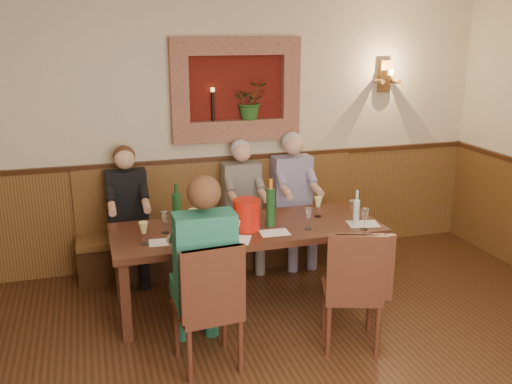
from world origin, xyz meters
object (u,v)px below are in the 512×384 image
Objects in this scene: dining_table at (247,234)px; chair_near_left at (208,330)px; person_bench_right at (294,209)px; water_bottle at (356,212)px; person_chair_front at (204,284)px; person_bench_mid at (243,216)px; wine_bottle_green_b at (177,210)px; spittoon_bucket at (247,215)px; wine_bottle_green_a at (271,207)px; chair_near_right at (350,311)px; bench at (223,235)px; person_bench_left at (129,227)px.

dining_table is 1.13m from chair_near_left.
person_bench_right reaches higher than water_bottle.
water_bottle is (1.51, 0.53, 0.26)m from person_chair_front.
wine_bottle_green_b is at bearing -138.51° from person_bench_mid.
wine_bottle_green_a is at bearing 5.14° from spittoon_bucket.
person_chair_front reaches higher than spittoon_bucket.
person_chair_front is 3.59× the size of wine_bottle_green_b.
chair_near_right is 0.68× the size of person_chair_front.
bench is at bearing 88.80° from spittoon_bucket.
chair_near_left is (-0.56, -1.85, -0.03)m from bench.
water_bottle is (1.56, -0.37, -0.04)m from wine_bottle_green_b.
wine_bottle_green_b is at bearing -126.59° from bench.
person_bench_mid is at bearing -27.52° from bench.
chair_near_left is at bearing -127.18° from person_bench_right.
wine_bottle_green_a is at bearing 43.55° from person_chair_front.
person_bench_mid is at bearing 64.85° from person_chair_front.
bench reaches higher than spittoon_bucket.
spittoon_bucket is 0.23m from wine_bottle_green_a.
bench reaches higher than chair_near_right.
chair_near_right is 0.97m from water_bottle.
person_bench_left is 3.31× the size of wine_bottle_green_b.
person_chair_front is (0.42, -1.62, 0.05)m from person_bench_left.
water_bottle is (1.93, -1.08, 0.32)m from person_bench_left.
bench is 1.83m from person_chair_front.
chair_near_right is 3.68× the size of spittoon_bucket.
person_chair_front reaches higher than dining_table.
chair_near_right is 1.16m from wine_bottle_green_a.
person_bench_right is 1.10m from wine_bottle_green_a.
wine_bottle_green_b is at bearing 166.51° from water_bottle.
bench is 1.16m from spittoon_bucket.
person_bench_mid is (0.76, 1.75, 0.26)m from chair_near_left.
wine_bottle_green_a is 0.83m from wine_bottle_green_b.
wine_bottle_green_b is at bearing 168.00° from dining_table.
wine_bottle_green_b is 1.60m from water_bottle.
person_bench_right is at bearing 102.66° from chair_near_right.
person_chair_front is at bearing -108.02° from bench.
person_bench_left is 0.88m from wine_bottle_green_b.
person_bench_left reaches higher than spittoon_bucket.
chair_near_left is at bearing -121.61° from dining_table.
person_chair_front is 4.55× the size of water_bottle.
person_bench_right is at bearing 57.76° from wine_bottle_green_a.
chair_near_right is 0.73× the size of person_bench_mid.
bench is at bearing 125.76° from chair_near_right.
person_chair_front is at bearing -125.79° from dining_table.
wine_bottle_green_b reaches higher than dining_table.
person_bench_right reaches higher than wine_bottle_green_b.
person_bench_mid is at bearing 61.91° from chair_near_left.
person_chair_front reaches higher than person_bench_right.
wine_bottle_green_b is (-0.05, 1.03, 0.63)m from chair_near_left.
dining_table is 8.81× the size of spittoon_bucket.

